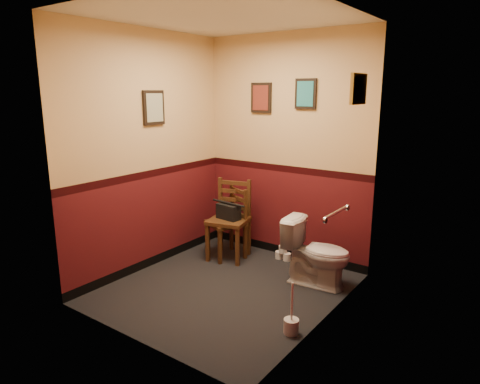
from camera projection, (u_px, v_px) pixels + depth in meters
name	position (u px, v px, depth m)	size (l,w,h in m)	color
floor	(226.00, 288.00, 4.51)	(2.20, 2.40, 0.00)	black
ceiling	(224.00, 16.00, 3.89)	(2.20, 2.40, 0.00)	silver
wall_back	(286.00, 149.00, 5.15)	(2.20, 2.70, 0.00)	#541317
wall_front	(129.00, 183.00, 3.25)	(2.20, 2.70, 0.00)	#541317
wall_left	(148.00, 153.00, 4.82)	(2.40, 2.70, 0.00)	#541317
wall_right	(329.00, 175.00, 3.58)	(2.40, 2.70, 0.00)	#541317
grab_bar	(335.00, 213.00, 3.88)	(0.05, 0.56, 0.06)	silver
framed_print_back_a	(261.00, 98.00, 5.19)	(0.28, 0.04, 0.36)	black
framed_print_back_b	(306.00, 94.00, 4.84)	(0.26, 0.04, 0.34)	black
framed_print_left	(154.00, 108.00, 4.78)	(0.04, 0.30, 0.38)	black
framed_print_right	(358.00, 89.00, 3.90)	(0.04, 0.34, 0.28)	olive
toilet	(317.00, 253.00, 4.54)	(0.40, 0.72, 0.71)	white
toilet_brush	(291.00, 325.00, 3.66)	(0.13, 0.13, 0.47)	silver
chair_left	(229.00, 223.00, 5.31)	(0.54, 0.54, 0.88)	#533119
chair_right	(230.00, 219.00, 5.27)	(0.55, 0.55, 0.97)	#533119
handbag	(228.00, 212.00, 5.21)	(0.30, 0.18, 0.21)	black
tp_stack	(283.00, 254.00, 5.27)	(0.21, 0.11, 0.18)	silver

